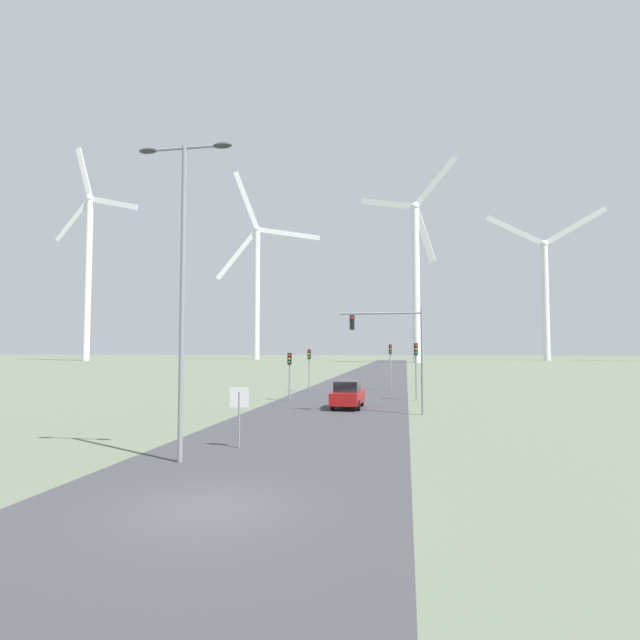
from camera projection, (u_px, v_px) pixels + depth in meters
ground_plane at (209, 507)px, 12.40m from camera, size 600.00×600.00×0.00m
road_surface at (365, 382)px, 59.63m from camera, size 10.00×240.00×0.01m
streetlamp at (183, 264)px, 17.74m from camera, size 3.56×0.32×11.28m
stop_sign_near at (239, 405)px, 19.92m from camera, size 0.81×0.07×2.41m
traffic_light_post_near_left at (290, 366)px, 38.03m from camera, size 0.28×0.34×3.64m
traffic_light_post_near_right at (416, 359)px, 38.07m from camera, size 0.28×0.34×4.38m
traffic_light_post_mid_left at (309, 361)px, 46.11m from camera, size 0.28×0.33×3.90m
traffic_light_post_mid_right at (390, 357)px, 47.65m from camera, size 0.28×0.33×4.37m
traffic_light_mast_overhead at (393, 339)px, 30.26m from camera, size 5.03×0.35×6.37m
car_approaching at (348, 394)px, 33.15m from camera, size 1.96×4.17×1.83m
wind_turbine_far_left at (88, 263)px, 168.06m from camera, size 32.10×3.15×73.24m
wind_turbine_left at (257, 278)px, 189.88m from camera, size 40.08×3.98×72.71m
wind_turbine_center at (416, 267)px, 143.32m from camera, size 28.17×9.08×58.18m
wind_turbine_right at (545, 286)px, 170.03m from camera, size 37.49×8.54×51.76m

